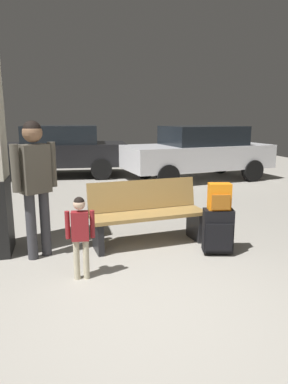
{
  "coord_description": "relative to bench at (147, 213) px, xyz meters",
  "views": [
    {
      "loc": [
        -0.8,
        -2.84,
        1.77
      ],
      "look_at": [
        0.21,
        1.3,
        0.85
      ],
      "focal_mm": 32.81,
      "sensor_mm": 36.0,
      "label": 1
    }
  ],
  "objects": [
    {
      "name": "parked_car_near",
      "position": [
        2.69,
        4.65,
        0.36
      ],
      "size": [
        4.29,
        2.24,
        1.51
      ],
      "color": "silver",
      "rests_on": "ground_plane"
    },
    {
      "name": "backpack_bright",
      "position": [
        0.8,
        -0.61,
        0.33
      ],
      "size": [
        0.31,
        0.24,
        0.34
      ],
      "color": "orange",
      "rests_on": "suitcase"
    },
    {
      "name": "bench",
      "position": [
        0.0,
        0.0,
        0.0
      ],
      "size": [
        1.65,
        0.69,
        0.89
      ],
      "color": "#9E7A42",
      "rests_on": "ground_plane"
    },
    {
      "name": "parked_car_far",
      "position": [
        -1.17,
        6.22,
        0.36
      ],
      "size": [
        4.24,
        2.09,
        1.51
      ],
      "color": "black",
      "rests_on": "ground_plane"
    },
    {
      "name": "child",
      "position": [
        -0.98,
        -0.91,
        0.13
      ],
      "size": [
        0.32,
        0.2,
        0.94
      ],
      "color": "beige",
      "rests_on": "ground_plane"
    },
    {
      "name": "ground_plane",
      "position": [
        -0.37,
        2.25,
        -0.49
      ],
      "size": [
        18.0,
        18.0,
        0.1
      ],
      "primitive_type": "cube",
      "color": "gray"
    },
    {
      "name": "suitcase",
      "position": [
        0.79,
        -0.61,
        -0.12
      ],
      "size": [
        0.42,
        0.31,
        0.6
      ],
      "color": "black",
      "rests_on": "ground_plane"
    },
    {
      "name": "adult",
      "position": [
        -1.46,
        -0.14,
        0.62
      ],
      "size": [
        0.52,
        0.36,
        1.72
      ],
      "color": "#38383D",
      "rests_on": "ground_plane"
    }
  ]
}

